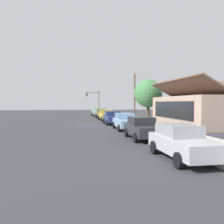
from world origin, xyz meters
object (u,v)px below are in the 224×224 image
Objects in this scene: car_seafoam at (97,112)px; utility_pole_wooden at (135,95)px; shade_tree at (148,93)px; car_skyblue at (125,121)px; car_mustard at (106,115)px; car_charcoal at (142,128)px; car_olive at (101,113)px; traffic_light_main at (94,99)px; car_navy at (113,118)px; car_silver at (182,142)px; fire_hydrant_red at (117,117)px.

utility_pole_wooden is at bearing 34.21° from car_seafoam.
car_seafoam is 0.76× the size of shade_tree.
utility_pole_wooden is (-16.70, 5.37, 3.11)m from car_skyblue.
car_charcoal is at bearing -1.67° from car_mustard.
car_seafoam is 15.12m from shade_tree.
car_olive is at bearing 2.68° from car_seafoam.
car_seafoam is 0.98× the size of car_skyblue.
car_mustard is 0.72× the size of shade_tree.
car_seafoam is 0.90× the size of traffic_light_main.
car_seafoam is 12.72m from car_mustard.
car_seafoam and car_skyblue have the same top height.
car_charcoal is at bearing -0.33° from car_skyblue.
car_navy is at bearing -179.49° from car_charcoal.
car_silver is 24.25m from fire_hydrant_red.
fire_hydrant_red is (13.38, 1.52, -0.32)m from car_seafoam.
shade_tree is (-24.23, 6.25, 3.17)m from car_silver.
car_navy is 0.87× the size of traffic_light_main.
shade_tree reaches higher than fire_hydrant_red.
car_navy is at bearing 1.12° from car_olive.
car_skyblue is at bearing -17.82° from utility_pole_wooden.
fire_hydrant_red is at bearing 7.70° from car_seafoam.
car_charcoal is at bearing 0.30° from traffic_light_main.
car_silver is 25.22m from shade_tree.
car_silver is (24.87, 0.03, 0.00)m from car_mustard.
utility_pole_wooden is 10.56× the size of fire_hydrant_red.
car_olive is (6.34, 0.16, 0.00)m from car_seafoam.
car_navy is 0.96× the size of car_skyblue.
car_silver reaches higher than fire_hydrant_red.
traffic_light_main is at bearing -179.62° from car_charcoal.
car_navy is (6.44, -0.09, 0.00)m from car_mustard.
traffic_light_main reaches higher than car_skyblue.
car_skyblue is at bearing 1.56° from car_seafoam.
utility_pole_wooden reaches higher than car_silver.
car_silver is (6.29, 0.02, 0.00)m from car_charcoal.
car_mustard is 6.18× the size of fire_hydrant_red.
shade_tree is at bearing 153.15° from car_skyblue.
car_charcoal is 6.27× the size of fire_hydrant_red.
car_skyblue is at bearing -27.49° from shade_tree.
traffic_light_main is (-41.97, -0.21, 2.68)m from car_silver.
fire_hydrant_red is (-24.21, 1.45, -0.32)m from car_silver.
car_skyblue is 1.03× the size of car_silver.
car_olive is at bearing 1.60° from traffic_light_main.
car_navy is 0.74× the size of shade_tree.
shade_tree reaches higher than car_olive.
car_seafoam is 37.59m from car_silver.
car_navy is 12.14m from car_charcoal.
car_seafoam is 1.03× the size of car_navy.
car_skyblue is (25.21, 0.15, 0.00)m from car_seafoam.
car_navy is at bearing -27.59° from utility_pole_wooden.
shade_tree is 18.88m from traffic_light_main.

